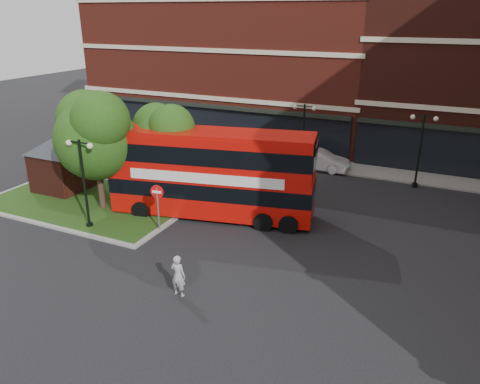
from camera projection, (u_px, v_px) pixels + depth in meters
The scene contains 15 objects.
ground at pixel (173, 250), 23.36m from camera, with size 120.00×120.00×0.00m, color black.
pavement_far at pixel (285, 160), 37.28m from camera, with size 44.00×3.00×0.12m, color slate.
terrace_far_left at pixel (235, 58), 44.27m from camera, with size 26.00×12.00×14.00m, color maroon.
traffic_island at pixel (90, 202), 29.03m from camera, with size 12.60×7.60×0.15m.
kiosk at pixel (60, 157), 30.25m from camera, with size 6.51×6.51×3.60m.
tree_island_west at pixel (94, 131), 26.41m from camera, with size 5.40×4.71×7.21m.
tree_island_east at pixel (164, 137), 27.52m from camera, with size 4.46×3.90×6.29m.
lamp_island at pixel (84, 180), 24.68m from camera, with size 1.72×0.36×5.00m.
lamp_far_left at pixel (303, 134), 33.80m from camera, with size 1.72×0.36×5.00m.
lamp_far_right at pixel (420, 147), 30.65m from camera, with size 1.72×0.36×5.00m.
bus at pixel (212, 168), 26.28m from camera, with size 11.80×4.92×4.39m.
woman at pixel (178, 276), 19.31m from camera, with size 0.68×0.45×1.86m, color #9C9D9F.
car_silver at pixel (202, 150), 37.94m from camera, with size 1.49×3.71×1.27m, color #9D9FA3.
car_white at pixel (319, 160), 34.98m from camera, with size 1.58×4.53×1.49m, color white.
no_entry_sign at pixel (157, 199), 24.66m from camera, with size 0.73×0.18×2.65m.
Camera 1 is at (11.82, -17.37, 11.13)m, focal length 35.00 mm.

